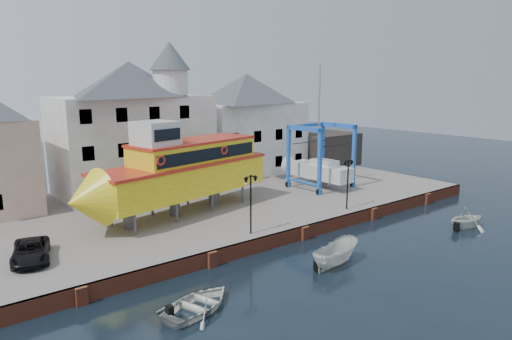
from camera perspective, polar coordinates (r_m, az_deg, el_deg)
ground at (r=33.95m, az=6.03°, el=-8.65°), size 140.00×140.00×0.00m
hardstanding at (r=42.01m, az=-4.45°, el=-4.02°), size 44.00×22.00×1.00m
quay_wall at (r=33.86m, az=5.93°, el=-7.81°), size 44.00×0.47×1.00m
building_white_main at (r=44.97m, az=-15.08°, el=5.50°), size 14.00×8.30×14.00m
building_white_right at (r=52.51m, az=-1.20°, el=5.82°), size 12.00×8.00×11.20m
shed_dark at (r=58.05m, az=7.94°, el=2.65°), size 8.00×7.00×4.00m
lamp_post_left at (r=31.11m, az=-0.66°, el=-2.41°), size 1.12×0.32×4.20m
lamp_post_right at (r=37.88m, az=11.44°, el=-0.18°), size 1.12×0.32×4.20m
tour_boat at (r=35.86m, az=-10.20°, el=-0.15°), size 17.75×7.54×7.52m
travel_lift at (r=46.03m, az=7.44°, el=0.47°), size 5.76×8.01×12.00m
van at (r=30.28m, az=-26.32°, el=-9.07°), size 3.05×4.69×1.20m
motorboat_a at (r=29.81m, az=9.83°, el=-11.64°), size 4.42×2.22×1.63m
motorboat_c at (r=40.04m, az=24.81°, el=-6.56°), size 4.04×3.71×1.78m
motorboat_d at (r=24.39m, az=-7.20°, el=-16.98°), size 5.05×4.25×0.89m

